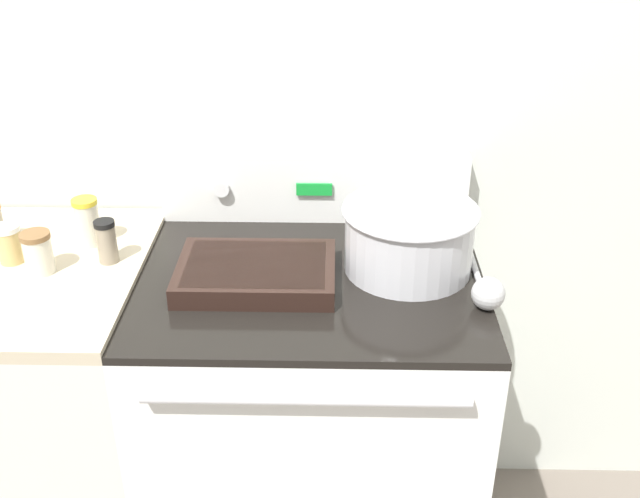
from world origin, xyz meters
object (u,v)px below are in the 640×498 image
mixing_bowl (409,235)px  spice_jar_white_cap (9,244)px  spice_jar_brown_cap (38,252)px  ladle (487,291)px  spice_jar_black_cap (107,241)px  casserole_dish (256,272)px  spice_jar_yellow_cap (87,221)px

mixing_bowl → spice_jar_white_cap: size_ratio=3.39×
mixing_bowl → spice_jar_brown_cap: size_ratio=3.16×
ladle → spice_jar_brown_cap: (-0.98, 0.09, 0.03)m
spice_jar_black_cap → spice_jar_brown_cap: (-0.14, -0.05, -0.00)m
casserole_dish → spice_jar_brown_cap: size_ratio=3.59×
spice_jar_white_cap → ladle: bearing=-7.5°
spice_jar_yellow_cap → spice_jar_white_cap: (-0.15, -0.09, -0.01)m
casserole_dish → spice_jar_white_cap: 0.57m
spice_jar_yellow_cap → spice_jar_white_cap: bearing=-149.8°
mixing_bowl → ladle: (0.15, -0.15, -0.05)m
ladle → spice_jar_yellow_cap: spice_jar_yellow_cap is taller
casserole_dish → ladle: ladle is taller
mixing_bowl → spice_jar_yellow_cap: size_ratio=2.62×
casserole_dish → ladle: (0.49, -0.08, 0.01)m
spice_jar_yellow_cap → spice_jar_brown_cap: bearing=-117.6°
spice_jar_black_cap → spice_jar_yellow_cap: size_ratio=0.88×
spice_jar_black_cap → spice_jar_white_cap: bearing=-178.9°
casserole_dish → spice_jar_white_cap: size_ratio=3.85×
ladle → spice_jar_black_cap: (-0.84, 0.14, 0.03)m
spice_jar_brown_cap → mixing_bowl: bearing=3.8°
spice_jar_black_cap → spice_jar_brown_cap: size_ratio=1.06×
mixing_bowl → casserole_dish: size_ratio=0.88×
casserole_dish → spice_jar_black_cap: bearing=169.2°
casserole_dish → spice_jar_yellow_cap: 0.44m
mixing_bowl → spice_jar_yellow_cap: (-0.76, 0.08, -0.02)m
mixing_bowl → spice_jar_brown_cap: (-0.83, -0.05, -0.03)m
ladle → spice_jar_brown_cap: spice_jar_brown_cap is taller
spice_jar_black_cap → spice_jar_yellow_cap: 0.11m
spice_jar_white_cap → casserole_dish: bearing=-6.2°
spice_jar_black_cap → spice_jar_white_cap: 0.22m
casserole_dish → spice_jar_brown_cap: (-0.49, 0.02, 0.03)m
spice_jar_black_cap → spice_jar_brown_cap: 0.15m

